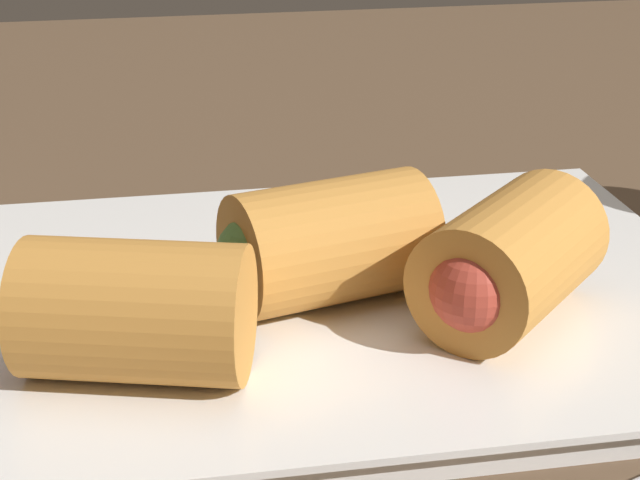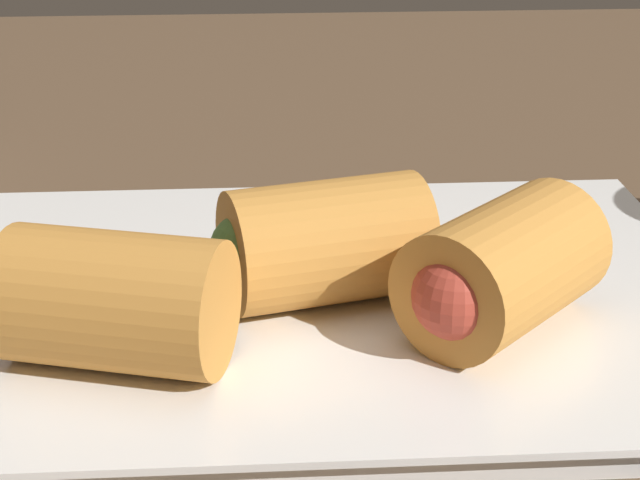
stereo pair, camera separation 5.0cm
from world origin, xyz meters
The scene contains 5 objects.
table_surface centered at (0.00, 0.00, 1.00)cm, with size 180.00×140.00×2.00cm.
serving_plate centered at (-3.73, 0.49, 2.76)cm, with size 35.32×26.27×1.50cm.
roll_front_left centered at (3.00, -4.44, 6.15)cm, with size 9.60×9.63×5.30cm.
roll_front_right centered at (-4.05, -1.15, 6.15)cm, with size 9.66×7.26×5.30cm.
roll_back_left centered at (-12.32, -5.95, 6.15)cm, with size 9.67×7.38×5.30cm.
Camera 2 is at (-6.50, -42.45, 23.91)cm, focal length 60.00 mm.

